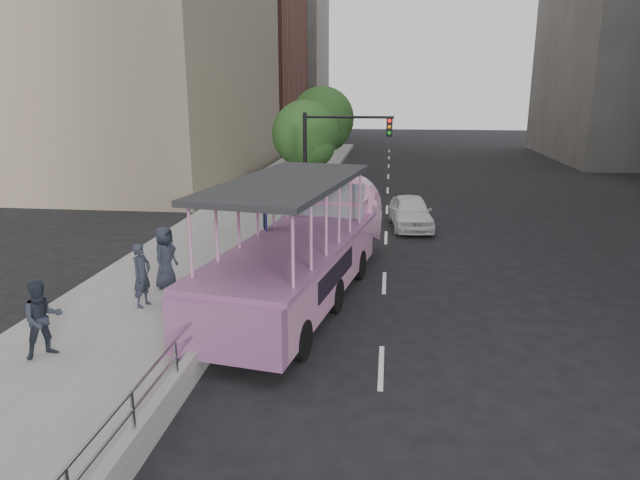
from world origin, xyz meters
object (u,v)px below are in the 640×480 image
(pedestrian_near, at_px, (142,275))
(pedestrian_far, at_px, (165,257))
(car, at_px, (411,212))
(traffic_signal, at_px, (330,150))
(street_tree_far, at_px, (324,121))
(street_tree_near, at_px, (307,137))
(parking_sign, at_px, (265,234))
(duck_boat, at_px, (307,249))
(pedestrian_mid, at_px, (43,319))

(pedestrian_near, xyz_separation_m, pedestrian_far, (0.06, 1.58, 0.05))
(car, height_order, pedestrian_near, pedestrian_near)
(traffic_signal, xyz_separation_m, street_tree_far, (-1.40, 9.43, 0.81))
(car, bearing_deg, street_tree_far, 111.86)
(traffic_signal, bearing_deg, street_tree_far, 98.43)
(street_tree_far, bearing_deg, traffic_signal, -81.57)
(car, bearing_deg, pedestrian_far, -133.30)
(street_tree_near, bearing_deg, parking_sign, -87.65)
(street_tree_near, distance_m, street_tree_far, 6.02)
(parking_sign, distance_m, street_tree_near, 13.09)
(car, distance_m, street_tree_far, 11.75)
(car, bearing_deg, traffic_signal, 166.82)
(pedestrian_near, height_order, street_tree_far, street_tree_far)
(duck_boat, height_order, pedestrian_near, duck_boat)
(duck_boat, bearing_deg, pedestrian_near, -150.57)
(street_tree_near, bearing_deg, pedestrian_mid, -100.06)
(parking_sign, relative_size, traffic_signal, 0.56)
(duck_boat, height_order, pedestrian_far, duck_boat)
(street_tree_far, bearing_deg, street_tree_near, -91.91)
(pedestrian_far, bearing_deg, street_tree_far, 2.39)
(traffic_signal, relative_size, street_tree_near, 0.91)
(pedestrian_near, height_order, traffic_signal, traffic_signal)
(traffic_signal, bearing_deg, car, -7.41)
(street_tree_far, bearing_deg, pedestrian_mid, -98.12)
(car, xyz_separation_m, pedestrian_mid, (-8.74, -14.93, 0.45))
(car, relative_size, pedestrian_near, 2.41)
(pedestrian_near, distance_m, street_tree_near, 16.01)
(pedestrian_near, bearing_deg, pedestrian_mid, 177.22)
(duck_boat, distance_m, traffic_signal, 9.97)
(parking_sign, xyz_separation_m, street_tree_near, (-0.53, 12.93, 2.00))
(duck_boat, xyz_separation_m, street_tree_far, (-1.69, 19.18, 2.88))
(duck_boat, distance_m, street_tree_near, 13.52)
(pedestrian_near, height_order, pedestrian_far, pedestrian_far)
(parking_sign, bearing_deg, pedestrian_mid, -123.17)
(pedestrian_mid, relative_size, pedestrian_far, 0.94)
(car, distance_m, pedestrian_far, 12.75)
(car, distance_m, pedestrian_near, 14.07)
(parking_sign, height_order, traffic_signal, traffic_signal)
(duck_boat, distance_m, car, 9.92)
(pedestrian_near, relative_size, parking_sign, 0.62)
(pedestrian_mid, relative_size, street_tree_far, 0.28)
(pedestrian_near, distance_m, parking_sign, 4.03)
(pedestrian_far, relative_size, street_tree_far, 0.30)
(car, xyz_separation_m, street_tree_far, (-5.19, 9.92, 3.56))
(pedestrian_mid, bearing_deg, duck_boat, 2.05)
(street_tree_near, bearing_deg, pedestrian_near, -98.83)
(parking_sign, xyz_separation_m, traffic_signal, (1.07, 9.50, 1.68))
(pedestrian_near, bearing_deg, car, -20.70)
(pedestrian_mid, bearing_deg, pedestrian_near, 28.84)
(pedestrian_near, height_order, street_tree_near, street_tree_near)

